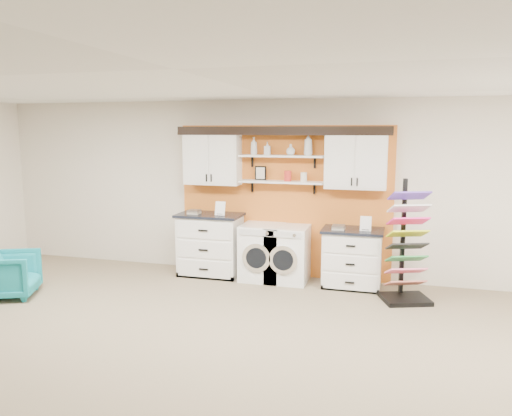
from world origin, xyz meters
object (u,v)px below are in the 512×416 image
(base_cabinet_right, at_px, (352,258))
(sample_rack, at_px, (406,263))
(dryer, at_px, (288,254))
(armchair, at_px, (10,275))
(base_cabinet_left, at_px, (210,244))
(washer, at_px, (262,252))

(base_cabinet_right, height_order, sample_rack, sample_rack)
(dryer, bearing_deg, sample_rack, -14.48)
(sample_rack, relative_size, armchair, 2.39)
(base_cabinet_left, distance_m, sample_rack, 3.05)
(sample_rack, bearing_deg, base_cabinet_left, 151.28)
(base_cabinet_left, distance_m, dryer, 1.28)
(base_cabinet_left, xyz_separation_m, washer, (0.87, -0.00, -0.06))
(washer, distance_m, dryer, 0.41)
(washer, relative_size, dryer, 1.01)
(base_cabinet_left, bearing_deg, sample_rack, -8.53)
(base_cabinet_left, relative_size, dryer, 1.18)
(dryer, relative_size, armchair, 1.24)
(washer, bearing_deg, dryer, 0.00)
(base_cabinet_right, height_order, washer, base_cabinet_right)
(sample_rack, bearing_deg, base_cabinet_right, 129.03)
(base_cabinet_left, relative_size, washer, 1.17)
(base_cabinet_right, relative_size, washer, 1.03)
(base_cabinet_left, bearing_deg, washer, -0.22)
(base_cabinet_right, xyz_separation_m, armchair, (-4.58, -1.79, -0.12))
(dryer, height_order, armchair, dryer)
(washer, xyz_separation_m, sample_rack, (2.15, -0.45, 0.09))
(base_cabinet_right, relative_size, armchair, 1.28)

